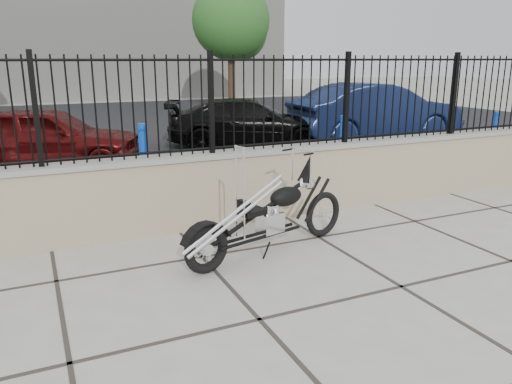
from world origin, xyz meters
The scene contains 13 objects.
ground_plane centered at (0.00, 0.00, 0.00)m, with size 90.00×90.00×0.00m, color #99968E.
parking_lot centered at (0.00, 12.50, 0.00)m, with size 30.00×30.00×0.00m, color black.
retaining_wall centered at (0.00, 2.50, 0.48)m, with size 14.00×0.36×0.96m, color gray.
iron_fence centered at (0.00, 2.50, 1.56)m, with size 14.00×0.08×1.20m, color black.
background_building centered at (0.00, 26.50, 4.00)m, with size 22.00×6.00×8.00m, color beige.
chopper_motorcycle centered at (-0.80, 1.29, 0.64)m, with size 2.14×0.38×1.28m, color black, non-canonical shape.
car_red centered at (-2.78, 7.15, 0.62)m, with size 1.46×3.63×1.24m, color #42090A.
car_black centered at (1.88, 7.92, 0.58)m, with size 1.63×4.00×1.16m, color black.
car_blue centered at (5.23, 7.26, 0.75)m, with size 1.60×4.58×1.51m, color #111B3E.
bollard_a centered at (-1.47, 4.44, 0.57)m, with size 0.14×0.14×1.13m, color #0B62B2.
bollard_b centered at (2.40, 4.59, 0.53)m, with size 0.13×0.13×1.06m, color blue.
bollard_c centered at (6.68, 4.72, 0.47)m, with size 0.11×0.11×0.94m, color #0C23BE.
tree_right centered at (4.93, 16.64, 3.77)m, with size 3.19×3.19×5.38m.
Camera 1 is at (-3.08, -3.40, 2.11)m, focal length 35.00 mm.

